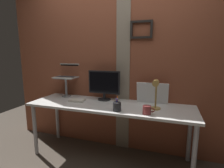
# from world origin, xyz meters

# --- Properties ---
(ground_plane) EXTENTS (6.00, 6.00, 0.00)m
(ground_plane) POSITION_xyz_m (0.00, 0.00, 0.00)
(ground_plane) COLOR #4C4238
(brick_wall_back) EXTENTS (3.44, 0.16, 2.32)m
(brick_wall_back) POSITION_xyz_m (0.00, 0.40, 1.16)
(brick_wall_back) COLOR brown
(brick_wall_back) RESTS_ON ground_plane
(desk) EXTENTS (2.11, 0.62, 0.74)m
(desk) POSITION_xyz_m (-0.02, 0.03, 0.67)
(desk) COLOR white
(desk) RESTS_ON ground_plane
(monitor) EXTENTS (0.45, 0.18, 0.41)m
(monitor) POSITION_xyz_m (-0.16, 0.22, 0.97)
(monitor) COLOR black
(monitor) RESTS_ON desk
(laptop_stand) EXTENTS (0.28, 0.22, 0.29)m
(laptop_stand) POSITION_xyz_m (-0.78, 0.22, 0.93)
(laptop_stand) COLOR gray
(laptop_stand) RESTS_ON desk
(laptop) EXTENTS (0.33, 0.30, 0.21)m
(laptop) POSITION_xyz_m (-0.78, 0.29, 1.08)
(laptop) COLOR silver
(laptop) RESTS_ON laptop_stand
(whiteboard_panel) EXTENTS (0.40, 0.08, 0.28)m
(whiteboard_panel) POSITION_xyz_m (0.50, 0.26, 0.88)
(whiteboard_panel) COLOR white
(whiteboard_panel) RESTS_ON desk
(desk_lamp) EXTENTS (0.12, 0.20, 0.36)m
(desk_lamp) POSITION_xyz_m (0.56, -0.02, 0.96)
(desk_lamp) COLOR tan
(desk_lamp) RESTS_ON desk
(pen_cup) EXTENTS (0.09, 0.09, 0.18)m
(pen_cup) POSITION_xyz_m (0.15, -0.18, 0.79)
(pen_cup) COLOR #262628
(pen_cup) RESTS_ON desk
(coffee_mug) EXTENTS (0.13, 0.09, 0.09)m
(coffee_mug) POSITION_xyz_m (0.49, -0.18, 0.79)
(coffee_mug) COLOR maroon
(coffee_mug) RESTS_ON desk
(paper_clutter_stack) EXTENTS (0.21, 0.16, 0.03)m
(paper_clutter_stack) POSITION_xyz_m (-0.49, 0.03, 0.75)
(paper_clutter_stack) COLOR silver
(paper_clutter_stack) RESTS_ON desk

